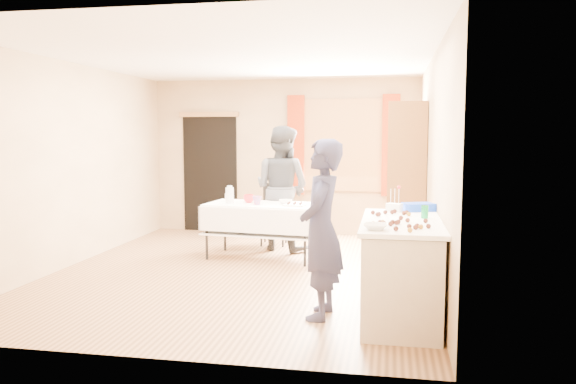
% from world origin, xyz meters
% --- Properties ---
extents(floor, '(4.50, 5.50, 0.02)m').
position_xyz_m(floor, '(0.00, 0.00, -0.01)').
color(floor, '#9E7047').
rests_on(floor, ground).
extents(ceiling, '(4.50, 5.50, 0.02)m').
position_xyz_m(ceiling, '(0.00, 0.00, 2.61)').
color(ceiling, white).
rests_on(ceiling, floor).
extents(wall_back, '(4.50, 0.02, 2.60)m').
position_xyz_m(wall_back, '(0.00, 2.76, 1.30)').
color(wall_back, tan).
rests_on(wall_back, floor).
extents(wall_front, '(4.50, 0.02, 2.60)m').
position_xyz_m(wall_front, '(0.00, -2.76, 1.30)').
color(wall_front, tan).
rests_on(wall_front, floor).
extents(wall_left, '(0.02, 5.50, 2.60)m').
position_xyz_m(wall_left, '(-2.26, 0.00, 1.30)').
color(wall_left, tan).
rests_on(wall_left, floor).
extents(wall_right, '(0.02, 5.50, 2.60)m').
position_xyz_m(wall_right, '(2.26, 0.00, 1.30)').
color(wall_right, tan).
rests_on(wall_right, floor).
extents(window_frame, '(1.32, 0.06, 1.52)m').
position_xyz_m(window_frame, '(1.00, 2.72, 1.50)').
color(window_frame, olive).
rests_on(window_frame, wall_back).
extents(window_pane, '(1.20, 0.02, 1.40)m').
position_xyz_m(window_pane, '(1.00, 2.71, 1.50)').
color(window_pane, white).
rests_on(window_pane, wall_back).
extents(curtain_left, '(0.28, 0.06, 1.65)m').
position_xyz_m(curtain_left, '(0.22, 2.67, 1.50)').
color(curtain_left, maroon).
rests_on(curtain_left, wall_back).
extents(curtain_right, '(0.28, 0.06, 1.65)m').
position_xyz_m(curtain_right, '(1.78, 2.67, 1.50)').
color(curtain_right, maroon).
rests_on(curtain_right, wall_back).
extents(doorway, '(0.95, 0.04, 2.00)m').
position_xyz_m(doorway, '(-1.30, 2.73, 1.00)').
color(doorway, black).
rests_on(doorway, floor).
extents(door_lintel, '(1.05, 0.06, 0.08)m').
position_xyz_m(door_lintel, '(-1.30, 2.70, 2.02)').
color(door_lintel, olive).
rests_on(door_lintel, wall_back).
extents(cabinet, '(0.50, 0.60, 2.11)m').
position_xyz_m(cabinet, '(1.99, 1.07, 1.05)').
color(cabinet, brown).
rests_on(cabinet, floor).
extents(counter, '(0.72, 1.51, 0.91)m').
position_xyz_m(counter, '(1.89, -1.43, 0.45)').
color(counter, beige).
rests_on(counter, floor).
extents(party_table, '(1.61, 0.95, 0.75)m').
position_xyz_m(party_table, '(0.08, 0.76, 0.45)').
color(party_table, black).
rests_on(party_table, floor).
extents(chair, '(0.40, 0.40, 0.93)m').
position_xyz_m(chair, '(0.04, 1.72, 0.28)').
color(chair, black).
rests_on(chair, floor).
extents(girl, '(0.64, 0.45, 1.65)m').
position_xyz_m(girl, '(1.17, -1.55, 0.82)').
color(girl, '#232241').
rests_on(girl, floor).
extents(woman, '(1.36, 1.31, 1.81)m').
position_xyz_m(woman, '(0.23, 1.38, 0.90)').
color(woman, black).
rests_on(woman, floor).
extents(soda_can, '(0.08, 0.08, 0.12)m').
position_xyz_m(soda_can, '(2.10, -1.27, 0.97)').
color(soda_can, '#128840').
rests_on(soda_can, counter).
extents(mixing_bowl, '(0.27, 0.27, 0.05)m').
position_xyz_m(mixing_bowl, '(1.67, -1.98, 0.94)').
color(mixing_bowl, white).
rests_on(mixing_bowl, counter).
extents(foam_block, '(0.18, 0.15, 0.08)m').
position_xyz_m(foam_block, '(1.83, -0.85, 0.95)').
color(foam_block, white).
rests_on(foam_block, counter).
extents(blue_basket, '(0.35, 0.30, 0.08)m').
position_xyz_m(blue_basket, '(2.07, -0.77, 0.95)').
color(blue_basket, blue).
rests_on(blue_basket, counter).
extents(pitcher, '(0.14, 0.14, 0.22)m').
position_xyz_m(pitcher, '(-0.35, 0.69, 0.86)').
color(pitcher, silver).
rests_on(pitcher, party_table).
extents(cup_red, '(0.15, 0.15, 0.11)m').
position_xyz_m(cup_red, '(-0.12, 0.83, 0.81)').
color(cup_red, red).
rests_on(cup_red, party_table).
extents(cup_rainbow, '(0.13, 0.13, 0.12)m').
position_xyz_m(cup_rainbow, '(0.04, 0.64, 0.81)').
color(cup_rainbow, red).
rests_on(cup_rainbow, party_table).
extents(small_bowl, '(0.22, 0.22, 0.06)m').
position_xyz_m(small_bowl, '(0.40, 0.80, 0.78)').
color(small_bowl, white).
rests_on(small_bowl, party_table).
extents(pastry_tray, '(0.31, 0.24, 0.02)m').
position_xyz_m(pastry_tray, '(0.55, 0.61, 0.76)').
color(pastry_tray, white).
rests_on(pastry_tray, party_table).
extents(bottle, '(0.08, 0.08, 0.15)m').
position_xyz_m(bottle, '(-0.48, 1.03, 0.83)').
color(bottle, white).
rests_on(bottle, party_table).
extents(cake_balls, '(0.52, 1.13, 0.04)m').
position_xyz_m(cake_balls, '(1.85, -1.55, 0.93)').
color(cake_balls, '#3F2314').
rests_on(cake_balls, counter).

